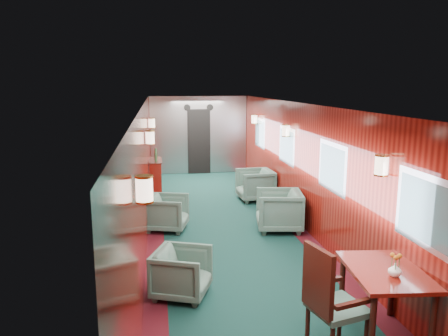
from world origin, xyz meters
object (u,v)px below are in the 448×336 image
(dining_table, at_px, (385,281))
(armchair_left_near, at_px, (182,273))
(armchair_left_far, at_px, (168,213))
(credenza, at_px, (156,176))
(armchair_right_far, at_px, (255,185))
(side_chair, at_px, (329,298))
(armchair_right_near, at_px, (279,210))

(dining_table, height_order, armchair_left_near, dining_table)
(dining_table, xyz_separation_m, armchair_left_far, (-2.23, 4.04, -0.35))
(credenza, xyz_separation_m, armchair_right_far, (2.36, -0.98, -0.08))
(side_chair, distance_m, armchair_right_far, 6.16)
(side_chair, height_order, credenza, side_chair)
(credenza, xyz_separation_m, armchair_right_near, (2.33, -3.19, -0.06))
(armchair_left_near, relative_size, armchair_left_far, 0.95)
(dining_table, bearing_deg, side_chair, -158.20)
(armchair_left_near, xyz_separation_m, armchair_right_far, (2.02, 4.58, 0.06))
(armchair_left_near, bearing_deg, dining_table, -101.23)
(side_chair, relative_size, armchair_left_near, 1.70)
(armchair_left_far, height_order, armchair_right_near, armchair_right_near)
(armchair_left_near, xyz_separation_m, armchair_right_near, (1.99, 2.37, 0.07))
(armchair_left_far, bearing_deg, armchair_left_near, -162.36)
(armchair_left_near, height_order, armchair_right_far, armchair_right_far)
(dining_table, xyz_separation_m, credenza, (-2.45, 6.90, -0.23))
(dining_table, relative_size, armchair_left_near, 1.64)
(armchair_right_far, bearing_deg, dining_table, -3.06)
(credenza, height_order, armchair_left_far, credenza)
(dining_table, height_order, side_chair, side_chair)
(credenza, bearing_deg, armchair_left_far, -85.53)
(dining_table, distance_m, armchair_right_near, 3.72)
(armchair_right_far, bearing_deg, armchair_left_near, -27.75)
(armchair_left_near, bearing_deg, side_chair, -116.76)
(credenza, xyz_separation_m, armchair_left_far, (0.22, -2.86, -0.11))
(armchair_left_far, distance_m, armchair_right_far, 2.84)
(credenza, bearing_deg, side_chair, -76.25)
(side_chair, distance_m, credenza, 7.31)
(side_chair, height_order, armchair_left_near, side_chair)
(side_chair, height_order, armchair_left_far, side_chair)
(side_chair, xyz_separation_m, armchair_right_far, (0.62, 6.12, -0.27))
(credenza, bearing_deg, armchair_right_near, -53.89)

